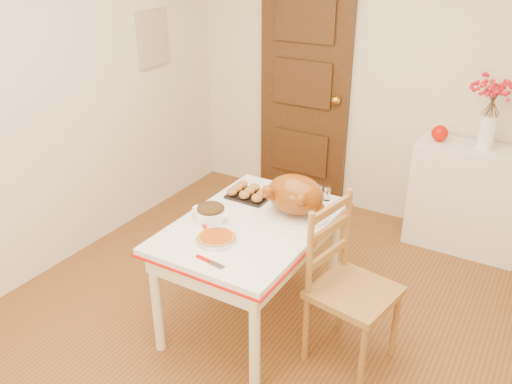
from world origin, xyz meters
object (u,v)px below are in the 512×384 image
Objects in this scene: turkey_platter at (295,197)px; pumpkin_pie at (216,238)px; sideboard at (467,198)px; kitchen_table at (252,273)px; chair_oak at (354,289)px.

turkey_platter reaches higher than pumpkin_pie.
sideboard reaches higher than kitchen_table.
sideboard is 2.21m from pumpkin_pie.
kitchen_table is at bearing 99.09° from chair_oak.
turkey_platter is at bearing 63.73° from pumpkin_pie.
sideboard is 1.91m from kitchen_table.
pumpkin_pie is at bearing -101.13° from kitchen_table.
sideboard is 3.82× the size of pumpkin_pie.
turkey_platter reaches higher than kitchen_table.
chair_oak is at bearing -0.68° from kitchen_table.
sideboard is at bearing -0.14° from chair_oak.
kitchen_table is 0.48m from pumpkin_pie.
turkey_platter is at bearing 76.64° from chair_oak.
sideboard is 0.86× the size of chair_oak.
sideboard is at bearing 62.23° from pumpkin_pie.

